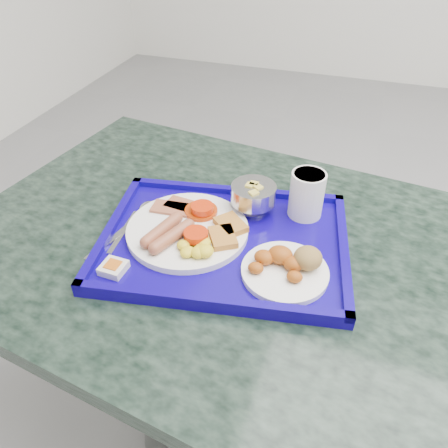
% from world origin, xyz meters
% --- Properties ---
extents(table, '(1.29, 0.95, 0.74)m').
position_xyz_m(table, '(-0.99, -0.22, 0.55)').
color(table, slate).
rests_on(table, floor).
extents(tray, '(0.54, 0.43, 0.03)m').
position_xyz_m(tray, '(-1.03, -0.23, 0.75)').
color(tray, '#0F0281').
rests_on(tray, table).
extents(main_plate, '(0.25, 0.25, 0.04)m').
position_xyz_m(main_plate, '(-1.10, -0.24, 0.77)').
color(main_plate, white).
rests_on(main_plate, tray).
extents(bread_plate, '(0.16, 0.16, 0.05)m').
position_xyz_m(bread_plate, '(-0.89, -0.29, 0.77)').
color(bread_plate, white).
rests_on(bread_plate, tray).
extents(fruit_bowl, '(0.10, 0.10, 0.07)m').
position_xyz_m(fruit_bowl, '(-1.00, -0.12, 0.80)').
color(fruit_bowl, silver).
rests_on(fruit_bowl, tray).
extents(juice_cup, '(0.07, 0.07, 0.10)m').
position_xyz_m(juice_cup, '(-0.89, -0.10, 0.81)').
color(juice_cup, white).
rests_on(juice_cup, tray).
extents(spoon, '(0.04, 0.18, 0.01)m').
position_xyz_m(spoon, '(-1.22, -0.21, 0.76)').
color(spoon, silver).
rests_on(spoon, tray).
extents(knife, '(0.06, 0.19, 0.00)m').
position_xyz_m(knife, '(-1.23, -0.28, 0.76)').
color(knife, silver).
rests_on(knife, tray).
extents(jam_packet, '(0.05, 0.05, 0.02)m').
position_xyz_m(jam_packet, '(-1.19, -0.38, 0.77)').
color(jam_packet, white).
rests_on(jam_packet, tray).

